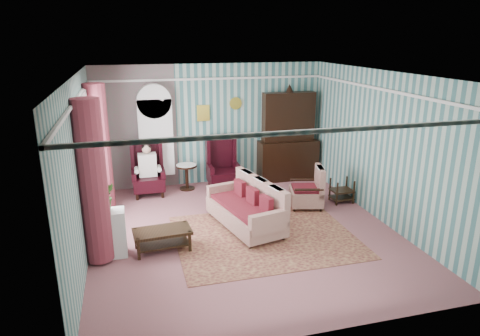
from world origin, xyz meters
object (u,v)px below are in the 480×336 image
object	(u,v)px
wingback_left	(148,169)
floral_armchair	(307,183)
dresser_hutch	(289,134)
sofa	(245,203)
bookcase	(156,143)
round_side_table	(187,177)
nest_table	(342,190)
plant_stand	(109,234)
wingback_right	(223,163)
seated_woman	(148,170)
coffee_table	(163,240)

from	to	relation	value
wingback_left	floral_armchair	distance (m)	3.58
dresser_hutch	sofa	world-z (taller)	dresser_hutch
bookcase	round_side_table	bearing A→B (deg)	-20.27
nest_table	plant_stand	bearing A→B (deg)	-166.16
dresser_hutch	wingback_right	xyz separation A→B (m)	(-1.75, -0.27, -0.55)
seated_woman	sofa	xyz separation A→B (m)	(1.67, -2.25, -0.10)
wingback_right	nest_table	distance (m)	2.81
bookcase	nest_table	size ratio (longest dim) A/B	4.15
nest_table	bookcase	bearing A→B (deg)	153.08
wingback_left	seated_woman	xyz separation A→B (m)	(0.00, 0.00, -0.04)
dresser_hutch	round_side_table	world-z (taller)	dresser_hutch
round_side_table	coffee_table	size ratio (longest dim) A/B	0.62
plant_stand	floral_armchair	xyz separation A→B (m)	(3.99, 1.13, 0.15)
wingback_left	seated_woman	world-z (taller)	wingback_left
sofa	coffee_table	bearing A→B (deg)	95.19
round_side_table	nest_table	bearing A→B (deg)	-28.20
plant_stand	floral_armchair	distance (m)	4.15
round_side_table	coffee_table	distance (m)	3.05
seated_woman	floral_armchair	distance (m)	3.58
sofa	dresser_hutch	bearing A→B (deg)	-49.25
wingback_left	nest_table	world-z (taller)	wingback_left
seated_woman	round_side_table	bearing A→B (deg)	9.46
bookcase	wingback_right	xyz separation A→B (m)	(1.50, -0.39, -0.50)
bookcase	plant_stand	size ratio (longest dim) A/B	2.80
seated_woman	wingback_right	bearing A→B (deg)	0.00
wingback_right	seated_woman	world-z (taller)	wingback_right
seated_woman	round_side_table	size ratio (longest dim) A/B	1.97
seated_woman	coffee_table	distance (m)	2.81
dresser_hutch	wingback_left	size ratio (longest dim) A/B	1.89
bookcase	seated_woman	size ratio (longest dim) A/B	1.90
wingback_right	floral_armchair	distance (m)	2.17
wingback_right	nest_table	world-z (taller)	wingback_right
dresser_hutch	coffee_table	size ratio (longest dim) A/B	2.44
nest_table	seated_woman	bearing A→B (deg)	159.15
wingback_right	floral_armchair	xyz separation A→B (m)	(1.44, -1.62, -0.08)
seated_woman	floral_armchair	size ratio (longest dim) A/B	1.08
wingback_right	sofa	xyz separation A→B (m)	(-0.08, -2.25, -0.13)
floral_armchair	coffee_table	size ratio (longest dim) A/B	1.13
dresser_hutch	wingback_left	world-z (taller)	dresser_hutch
seated_woman	coffee_table	world-z (taller)	seated_woman
seated_woman	floral_armchair	bearing A→B (deg)	-26.88
floral_armchair	round_side_table	bearing A→B (deg)	66.58
dresser_hutch	plant_stand	bearing A→B (deg)	-144.92
dresser_hutch	nest_table	distance (m)	2.11
wingback_left	plant_stand	size ratio (longest dim) A/B	1.56
plant_stand	sofa	xyz separation A→B (m)	(2.47, 0.50, 0.09)
sofa	coffee_table	world-z (taller)	sofa
wingback_right	sofa	bearing A→B (deg)	-92.10
dresser_hutch	plant_stand	xyz separation A→B (m)	(-4.30, -3.02, -0.78)
dresser_hutch	round_side_table	distance (m)	2.75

